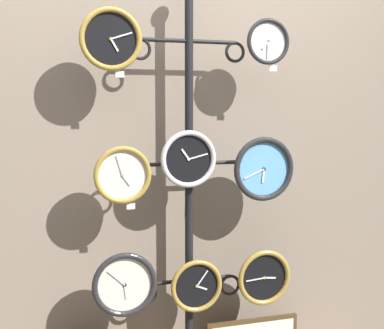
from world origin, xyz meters
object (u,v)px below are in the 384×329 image
object	(u,v)px
clock_middle_right	(264,169)
clock_top_right	(268,42)
clock_bottom_left	(125,285)
clock_bottom_center	(196,286)
clock_top_left	(111,39)
clock_middle_left	(122,175)
display_stand	(189,253)
clock_middle_center	(188,159)
clock_bottom_right	(264,277)

from	to	relation	value
clock_middle_right	clock_top_right	bearing A→B (deg)	-50.32
clock_bottom_left	clock_bottom_center	size ratio (longest dim) A/B	1.17
clock_top_left	clock_middle_left	bearing A→B (deg)	-19.00
display_stand	clock_middle_right	distance (m)	0.57
display_stand	clock_middle_right	size ratio (longest dim) A/B	6.42
clock_top_right	clock_bottom_center	world-z (taller)	clock_top_right
clock_middle_left	clock_bottom_left	bearing A→B (deg)	41.99
clock_middle_center	clock_bottom_center	xyz separation A→B (m)	(0.05, 0.01, -0.64)
clock_middle_center	clock_bottom_center	world-z (taller)	clock_middle_center
clock_top_left	clock_bottom_left	world-z (taller)	clock_top_left
clock_middle_left	clock_bottom_right	world-z (taller)	clock_middle_left
clock_top_right	clock_bottom_left	distance (m)	1.37
display_stand	clock_top_left	world-z (taller)	display_stand
clock_bottom_left	clock_bottom_right	distance (m)	0.73
clock_top_right	clock_bottom_right	size ratio (longest dim) A/B	0.78
clock_top_right	clock_bottom_right	bearing A→B (deg)	93.23
clock_bottom_center	clock_top_left	bearing A→B (deg)	-178.02
clock_middle_right	clock_bottom_right	bearing A→B (deg)	-39.16
clock_bottom_center	clock_bottom_right	distance (m)	0.36
clock_middle_right	clock_bottom_left	size ratio (longest dim) A/B	1.05
clock_middle_left	clock_middle_right	distance (m)	0.73
display_stand	clock_bottom_center	distance (m)	0.17
display_stand	clock_middle_right	bearing A→B (deg)	-12.98
clock_middle_center	clock_bottom_center	bearing A→B (deg)	16.18
clock_bottom_left	clock_bottom_center	xyz separation A→B (m)	(0.37, 0.03, -0.05)
display_stand	clock_top_right	world-z (taller)	display_stand
clock_bottom_right	clock_top_left	bearing A→B (deg)	-179.98
display_stand	clock_bottom_right	distance (m)	0.41
clock_middle_right	clock_bottom_left	bearing A→B (deg)	-178.54
clock_middle_center	clock_bottom_center	distance (m)	0.64
display_stand	clock_bottom_left	distance (m)	0.38
clock_middle_right	clock_bottom_center	world-z (taller)	clock_middle_right
clock_top_left	clock_middle_right	xyz separation A→B (m)	(0.77, 0.01, -0.62)
clock_top_left	clock_bottom_right	world-z (taller)	clock_top_left
clock_top_right	clock_bottom_right	distance (m)	1.20
clock_top_left	clock_middle_center	xyz separation A→B (m)	(0.37, 0.00, -0.55)
clock_bottom_right	clock_middle_center	bearing A→B (deg)	179.89
clock_middle_center	clock_bottom_left	distance (m)	0.67
clock_middle_center	clock_top_right	bearing A→B (deg)	-0.57
clock_top_left	clock_middle_left	distance (m)	0.62
clock_middle_left	display_stand	bearing A→B (deg)	16.71
display_stand	clock_bottom_center	world-z (taller)	display_stand
display_stand	clock_middle_center	world-z (taller)	display_stand
display_stand	clock_bottom_right	xyz separation A→B (m)	(0.38, -0.09, -0.14)
clock_middle_left	clock_bottom_right	bearing A→B (deg)	1.17
clock_middle_right	clock_bottom_left	xyz separation A→B (m)	(-0.72, -0.02, -0.53)
clock_top_right	clock_bottom_left	xyz separation A→B (m)	(-0.73, -0.01, -1.16)
clock_bottom_center	clock_bottom_right	size ratio (longest dim) A/B	0.92
clock_bottom_center	clock_top_right	bearing A→B (deg)	-2.71
clock_top_left	clock_bottom_right	bearing A→B (deg)	0.02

